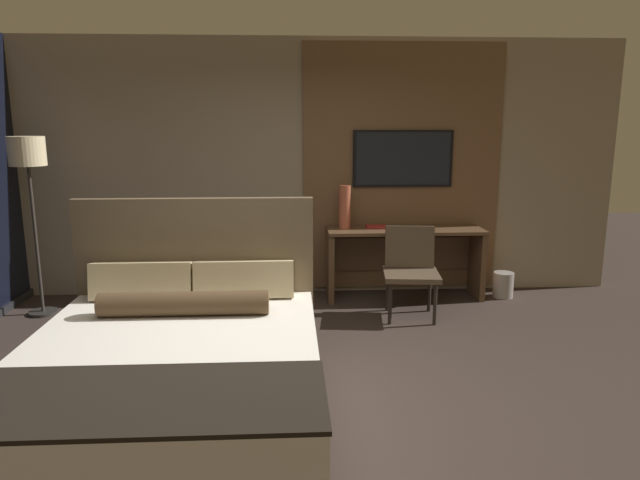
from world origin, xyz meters
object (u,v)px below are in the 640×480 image
bed (174,374)px  desk_chair (410,264)px  floor_lamp (28,166)px  waste_bin (503,285)px  vase_tall (345,207)px  book (376,226)px  tv (403,159)px  desk (404,251)px

bed → desk_chair: bearing=46.4°
floor_lamp → waste_bin: (4.86, 0.30, -1.35)m
desk_chair → vase_tall: size_ratio=1.88×
floor_lamp → book: 3.55m
bed → waste_bin: size_ratio=7.94×
book → desk_chair: bearing=-68.4°
floor_lamp → bed: bearing=-51.9°
desk_chair → waste_bin: (1.16, 0.52, -0.38)m
book → waste_bin: (1.41, -0.12, -0.65)m
waste_bin → desk_chair: bearing=-156.0°
bed → vase_tall: (1.34, 2.65, 0.66)m
book → waste_bin: size_ratio=0.80×
tv → book: size_ratio=4.91×
bed → desk_chair: (1.94, 2.04, 0.18)m
book → bed: bearing=-122.2°
tv → waste_bin: (1.11, -0.30, -1.37)m
desk → waste_bin: (1.11, -0.09, -0.38)m
bed → desk_chair: size_ratio=2.51×
floor_lamp → waste_bin: 5.06m
tv → desk: bearing=-90.0°
bed → desk_chair: bed is taller
tv → desk_chair: bearing=-93.9°
desk → vase_tall: vase_tall is taller
bed → book: (1.69, 2.67, 0.44)m
vase_tall → waste_bin: 1.97m
bed → vase_tall: 3.05m
book → waste_bin: book is taller
waste_bin → vase_tall: bearing=176.7°
desk → book: bearing=174.8°
tv → waste_bin: size_ratio=3.94×
desk → floor_lamp: 3.90m
desk → waste_bin: 1.17m
desk → desk_chair: size_ratio=1.91×
bed → desk: size_ratio=1.32×
vase_tall → waste_bin: (1.76, -0.10, -0.87)m
desk → waste_bin: desk is taller
bed → book: bearing=57.8°
bed → tv: 3.67m
desk → waste_bin: size_ratio=6.04×
floor_lamp → book: size_ratio=7.90×
tv → desk_chair: size_ratio=1.25×
tv → vase_tall: (-0.65, -0.19, -0.50)m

